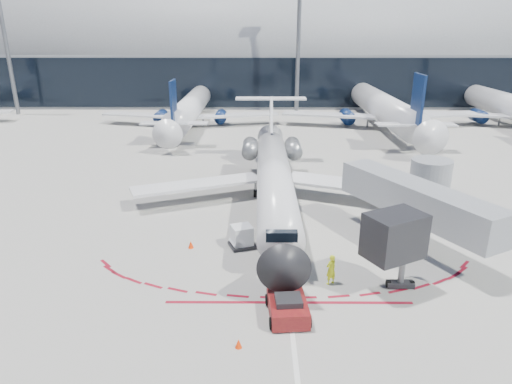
{
  "coord_description": "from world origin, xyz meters",
  "views": [
    {
      "loc": [
        -1.74,
        -33.64,
        14.64
      ],
      "look_at": [
        -1.94,
        0.96,
        2.16
      ],
      "focal_mm": 32.0,
      "sensor_mm": 36.0,
      "label": 1
    }
  ],
  "objects_px": {
    "pushback_tug": "(288,306)",
    "uld_container": "(242,237)",
    "ramp_worker": "(331,269)",
    "regional_jet": "(274,175)"
  },
  "relations": [
    {
      "from": "regional_jet",
      "to": "pushback_tug",
      "type": "height_order",
      "value": "regional_jet"
    },
    {
      "from": "regional_jet",
      "to": "pushback_tug",
      "type": "xyz_separation_m",
      "value": [
        0.21,
        -16.91,
        -2.03
      ]
    },
    {
      "from": "uld_container",
      "to": "ramp_worker",
      "type": "bearing_deg",
      "value": -62.01
    },
    {
      "from": "pushback_tug",
      "to": "uld_container",
      "type": "height_order",
      "value": "uld_container"
    },
    {
      "from": "regional_jet",
      "to": "uld_container",
      "type": "distance_m",
      "value": 9.25
    },
    {
      "from": "ramp_worker",
      "to": "regional_jet",
      "type": "bearing_deg",
      "value": -108.51
    },
    {
      "from": "pushback_tug",
      "to": "ramp_worker",
      "type": "relative_size",
      "value": 2.64
    },
    {
      "from": "regional_jet",
      "to": "ramp_worker",
      "type": "bearing_deg",
      "value": -77.56
    },
    {
      "from": "pushback_tug",
      "to": "uld_container",
      "type": "distance_m",
      "value": 8.64
    },
    {
      "from": "uld_container",
      "to": "pushback_tug",
      "type": "bearing_deg",
      "value": -91.99
    }
  ]
}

